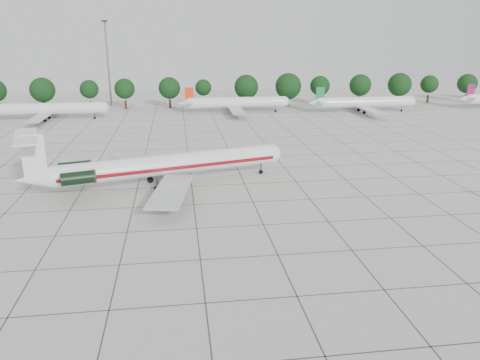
{
  "coord_description": "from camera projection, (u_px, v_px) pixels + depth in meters",
  "views": [
    {
      "loc": [
        -9.75,
        -58.8,
        22.0
      ],
      "look_at": [
        -1.9,
        -0.9,
        3.5
      ],
      "focal_mm": 35.0,
      "sensor_mm": 36.0,
      "label": 1
    }
  ],
  "objects": [
    {
      "name": "tree_line",
      "position": [
        169.0,
        88.0,
        140.44
      ],
      "size": [
        249.86,
        8.44,
        10.22
      ],
      "color": "#332114",
      "rests_on": "ground"
    },
    {
      "name": "main_airliner",
      "position": [
        157.0,
        166.0,
        68.75
      ],
      "size": [
        38.92,
        29.97,
        9.27
      ],
      "rotation": [
        0.0,
        0.0,
        0.27
      ],
      "color": "silver",
      "rests_on": "ground"
    },
    {
      "name": "bg_airliner_c",
      "position": [
        236.0,
        103.0,
        132.64
      ],
      "size": [
        28.24,
        27.2,
        7.4
      ],
      "color": "silver",
      "rests_on": "ground"
    },
    {
      "name": "bg_airliner_b",
      "position": [
        49.0,
        109.0,
        121.74
      ],
      "size": [
        28.24,
        27.2,
        7.4
      ],
      "color": "silver",
      "rests_on": "ground"
    },
    {
      "name": "apron_joints",
      "position": [
        238.0,
        171.0,
        77.61
      ],
      "size": [
        170.0,
        170.0,
        0.02
      ],
      "primitive_type": "cube",
      "color": "#383838",
      "rests_on": "ground"
    },
    {
      "name": "ground",
      "position": [
        253.0,
        202.0,
        63.44
      ],
      "size": [
        260.0,
        260.0,
        0.0
      ],
      "primitive_type": "plane",
      "color": "beige",
      "rests_on": "ground"
    },
    {
      "name": "bg_airliner_d",
      "position": [
        365.0,
        102.0,
        133.35
      ],
      "size": [
        28.24,
        27.2,
        7.4
      ],
      "color": "silver",
      "rests_on": "ground"
    },
    {
      "name": "floodlight_mast",
      "position": [
        108.0,
        59.0,
        142.2
      ],
      "size": [
        1.6,
        1.6,
        25.45
      ],
      "color": "slate",
      "rests_on": "ground"
    }
  ]
}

